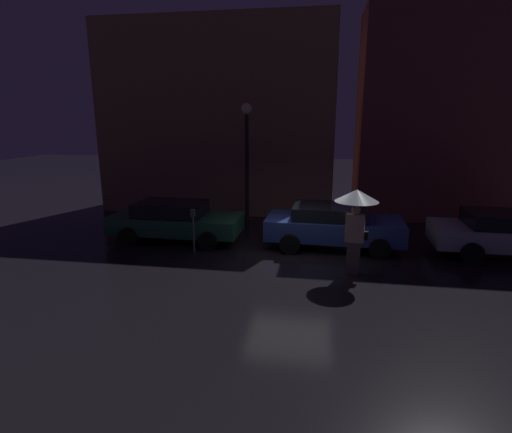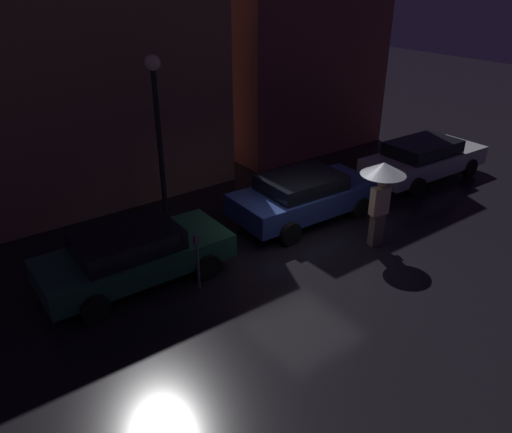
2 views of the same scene
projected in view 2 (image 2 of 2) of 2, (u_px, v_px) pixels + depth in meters
The scene contains 9 objects.
ground_plane at pixel (307, 252), 12.51m from camera, with size 60.00×60.00×0.00m, color black.
building_facade_left at pixel (49, 69), 13.44m from camera, with size 9.88×3.00×7.89m.
building_facade_right at pixel (302, 38), 18.19m from camera, with size 6.26×3.00×8.15m.
parked_car_green at pixel (134, 254), 11.07m from camera, with size 4.27×1.95×1.29m.
parked_car_blue at pixel (304, 195), 13.87m from camera, with size 4.24×2.03×1.33m.
parked_car_silver at pixel (424, 158), 16.55m from camera, with size 4.60×1.92×1.32m.
pedestrian_with_umbrella at pixel (382, 181), 12.06m from camera, with size 1.10×1.10×2.24m.
parking_meter at pixel (198, 256), 10.74m from camera, with size 0.12×0.10×1.34m.
street_lamp_near at pixel (157, 113), 12.78m from camera, with size 0.40×0.40×4.50m.
Camera 2 is at (-7.45, -7.91, 6.40)m, focal length 35.00 mm.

